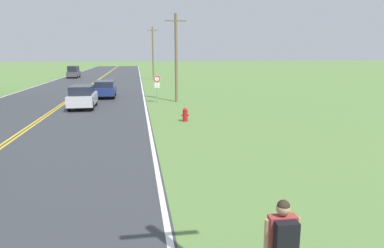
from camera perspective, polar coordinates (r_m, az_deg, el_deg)
The scene contains 8 objects.
hitchhiker_person at distance 6.15m, azimuth 14.85°, elevation -18.23°, with size 0.61×0.44×1.79m.
fire_hydrant at distance 21.20m, azimuth -1.13°, elevation 1.60°, with size 0.47×0.31×0.85m.
traffic_sign at distance 29.44m, azimuth -5.85°, elevation 6.97°, with size 0.60×0.10×2.35m.
utility_pole_midground at distance 29.84m, azimuth -2.66°, elevation 11.13°, with size 1.80×0.24×7.44m.
utility_pole_far at distance 56.67m, azimuth -6.53°, elevation 11.78°, with size 1.80×0.24×8.39m.
car_silver_van_approaching at distance 27.60m, azimuth -17.76°, elevation 4.43°, with size 1.88×4.14×1.75m.
car_dark_blue_suv_mid_near at distance 33.99m, azimuth -14.30°, elevation 5.78°, with size 1.99×4.43×1.60m.
car_dark_grey_van_mid_far at distance 63.64m, azimuth -19.14°, elevation 8.22°, with size 1.74×4.29×2.05m.
Camera 1 is at (6.17, 0.26, 4.12)m, focal length 32.00 mm.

